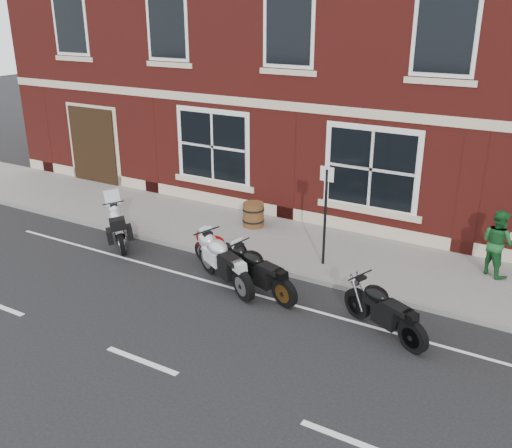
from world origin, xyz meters
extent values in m
plane|color=black|center=(0.00, 0.00, 0.00)|extent=(80.00, 80.00, 0.00)
cube|color=slate|center=(0.00, 3.00, 0.06)|extent=(30.00, 3.00, 0.12)
cube|color=slate|center=(0.00, 1.42, 0.06)|extent=(30.00, 0.16, 0.12)
cube|color=#5F1914|center=(0.00, 10.50, 6.00)|extent=(24.00, 12.00, 12.00)
cylinder|color=black|center=(-4.53, 1.33, 0.31)|extent=(0.54, 0.52, 0.62)
cylinder|color=black|center=(-3.50, 0.37, 0.31)|extent=(0.54, 0.52, 0.62)
cube|color=black|center=(-4.05, 0.88, 0.64)|extent=(0.73, 0.70, 0.21)
ellipsoid|color=#BCBCC1|center=(-4.16, 0.98, 0.76)|extent=(0.64, 0.63, 0.31)
cube|color=black|center=(-3.77, 0.62, 0.72)|extent=(0.56, 0.55, 0.10)
cube|color=silver|center=(-4.52, 1.31, 1.12)|extent=(0.31, 0.32, 0.44)
cylinder|color=black|center=(-1.44, 1.06, 0.29)|extent=(0.59, 0.23, 0.58)
cylinder|color=black|center=(-0.16, 0.79, 0.29)|extent=(0.59, 0.23, 0.58)
cube|color=black|center=(-0.84, 0.93, 0.59)|extent=(0.75, 0.36, 0.20)
ellipsoid|color=#A70709|center=(-0.98, 0.96, 0.70)|extent=(0.56, 0.42, 0.29)
cube|color=black|center=(-0.49, 0.86, 0.67)|extent=(0.53, 0.33, 0.09)
cylinder|color=black|center=(-0.11, 0.55, 0.33)|extent=(0.67, 0.34, 0.67)
cylinder|color=black|center=(1.31, 0.07, 0.33)|extent=(0.67, 0.34, 0.67)
cube|color=black|center=(0.55, 0.33, 0.69)|extent=(0.87, 0.50, 0.23)
ellipsoid|color=black|center=(0.40, 0.38, 0.81)|extent=(0.67, 0.54, 0.33)
cube|color=black|center=(0.95, 0.20, 0.77)|extent=(0.63, 0.44, 0.10)
cylinder|color=black|center=(-1.00, 0.64, 0.36)|extent=(0.70, 0.46, 0.71)
cylinder|color=black|center=(0.43, -0.12, 0.36)|extent=(0.70, 0.46, 0.71)
cube|color=black|center=(-0.34, 0.29, 0.74)|extent=(0.91, 0.66, 0.25)
ellipsoid|color=#B7B6BB|center=(-0.48, 0.37, 0.87)|extent=(0.74, 0.65, 0.36)
cube|color=black|center=(0.06, 0.08, 0.83)|extent=(0.68, 0.55, 0.11)
cylinder|color=black|center=(2.81, 0.42, 0.33)|extent=(0.64, 0.41, 0.65)
cylinder|color=black|center=(4.13, -0.24, 0.33)|extent=(0.64, 0.41, 0.65)
cube|color=black|center=(3.42, 0.11, 0.67)|extent=(0.84, 0.58, 0.22)
ellipsoid|color=black|center=(3.29, 0.18, 0.80)|extent=(0.67, 0.58, 0.33)
cube|color=black|center=(3.79, -0.07, 0.75)|extent=(0.62, 0.49, 0.10)
imported|color=#175322|center=(4.88, 3.67, 0.91)|extent=(0.97, 0.93, 1.57)
cylinder|color=#432312|center=(-1.49, 3.51, 0.46)|extent=(0.59, 0.59, 0.69)
cylinder|color=black|center=(-1.49, 3.51, 0.30)|extent=(0.62, 0.62, 0.05)
cylinder|color=black|center=(-1.49, 3.51, 0.63)|extent=(0.62, 0.62, 0.05)
cylinder|color=black|center=(1.24, 2.20, 1.30)|extent=(0.06, 0.06, 2.36)
cube|color=silver|center=(1.24, 2.20, 2.37)|extent=(0.34, 0.05, 0.34)
camera|label=1|loc=(6.14, -9.46, 6.00)|focal=40.00mm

